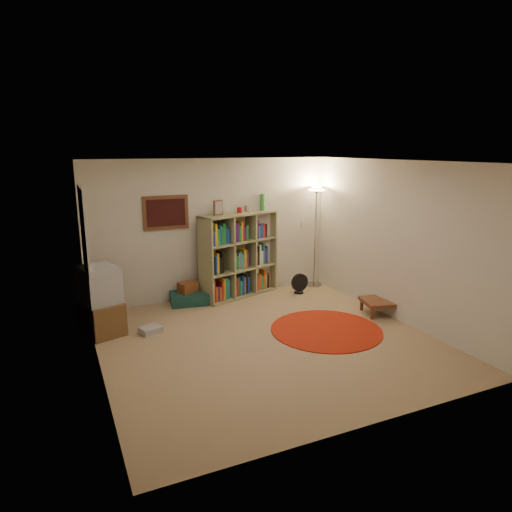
{
  "coord_description": "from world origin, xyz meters",
  "views": [
    {
      "loc": [
        -2.62,
        -5.44,
        2.67
      ],
      "look_at": [
        0.1,
        0.6,
        1.1
      ],
      "focal_mm": 32.0,
      "sensor_mm": 36.0,
      "label": 1
    }
  ],
  "objects_px": {
    "bookshelf": "(238,256)",
    "floor_fan": "(300,284)",
    "tv_stand": "(101,301)",
    "floor_lamp": "(316,204)",
    "side_table": "(379,302)",
    "suitcase": "(189,298)"
  },
  "relations": [
    {
      "from": "floor_fan",
      "to": "floor_lamp",
      "type": "bearing_deg",
      "value": 29.45
    },
    {
      "from": "suitcase",
      "to": "floor_fan",
      "type": "bearing_deg",
      "value": 1.3
    },
    {
      "from": "floor_lamp",
      "to": "suitcase",
      "type": "xyz_separation_m",
      "value": [
        -2.58,
        -0.06,
        -1.52
      ]
    },
    {
      "from": "floor_lamp",
      "to": "floor_fan",
      "type": "bearing_deg",
      "value": -147.13
    },
    {
      "from": "tv_stand",
      "to": "side_table",
      "type": "xyz_separation_m",
      "value": [
        4.25,
        -1.06,
        -0.28
      ]
    },
    {
      "from": "tv_stand",
      "to": "suitcase",
      "type": "relative_size",
      "value": 1.44
    },
    {
      "from": "floor_lamp",
      "to": "side_table",
      "type": "xyz_separation_m",
      "value": [
        0.13,
        -1.83,
        -1.42
      ]
    },
    {
      "from": "tv_stand",
      "to": "side_table",
      "type": "bearing_deg",
      "value": -30.9
    },
    {
      "from": "bookshelf",
      "to": "tv_stand",
      "type": "bearing_deg",
      "value": -179.95
    },
    {
      "from": "side_table",
      "to": "tv_stand",
      "type": "bearing_deg",
      "value": 165.99
    },
    {
      "from": "bookshelf",
      "to": "tv_stand",
      "type": "height_order",
      "value": "bookshelf"
    },
    {
      "from": "tv_stand",
      "to": "suitcase",
      "type": "xyz_separation_m",
      "value": [
        1.53,
        0.71,
        -0.38
      ]
    },
    {
      "from": "floor_lamp",
      "to": "floor_fan",
      "type": "xyz_separation_m",
      "value": [
        -0.52,
        -0.33,
        -1.44
      ]
    },
    {
      "from": "floor_fan",
      "to": "bookshelf",
      "type": "bearing_deg",
      "value": 157.57
    },
    {
      "from": "tv_stand",
      "to": "suitcase",
      "type": "height_order",
      "value": "tv_stand"
    },
    {
      "from": "bookshelf",
      "to": "suitcase",
      "type": "distance_m",
      "value": 1.16
    },
    {
      "from": "floor_fan",
      "to": "side_table",
      "type": "distance_m",
      "value": 1.63
    },
    {
      "from": "suitcase",
      "to": "side_table",
      "type": "xyz_separation_m",
      "value": [
        2.71,
        -1.77,
        0.1
      ]
    },
    {
      "from": "bookshelf",
      "to": "tv_stand",
      "type": "xyz_separation_m",
      "value": [
        -2.49,
        -0.82,
        -0.26
      ]
    },
    {
      "from": "bookshelf",
      "to": "floor_fan",
      "type": "relative_size",
      "value": 4.84
    },
    {
      "from": "bookshelf",
      "to": "tv_stand",
      "type": "relative_size",
      "value": 1.82
    },
    {
      "from": "floor_fan",
      "to": "suitcase",
      "type": "bearing_deg",
      "value": 169.08
    }
  ]
}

